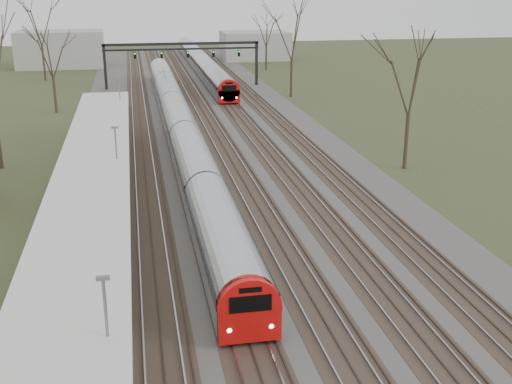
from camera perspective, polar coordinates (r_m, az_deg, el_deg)
The scene contains 7 objects.
track_bed at distance 60.25m, azimuth -4.13°, elevation 4.84°, with size 24.00×160.00×0.22m.
platform at distance 42.98m, azimuth -13.67°, elevation -0.64°, with size 3.50×69.00×1.00m, color #9E9B93.
canopy at distance 37.67m, azimuth -14.32°, elevation 2.09°, with size 4.10×50.00×3.11m.
signal_gantry at distance 88.91m, azimuth -6.58°, elevation 12.33°, with size 21.00×0.59×6.08m.
tree_east_far at distance 50.10m, azimuth 13.63°, elevation 10.03°, with size 5.00×5.00×10.30m.
train_near at distance 60.97m, azimuth -6.90°, elevation 6.28°, with size 2.62×75.21×3.05m.
train_far at distance 105.17m, azimuth -4.89°, elevation 11.42°, with size 2.62×60.21×3.05m.
Camera 1 is at (-6.53, -3.18, 14.14)m, focal length 45.00 mm.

